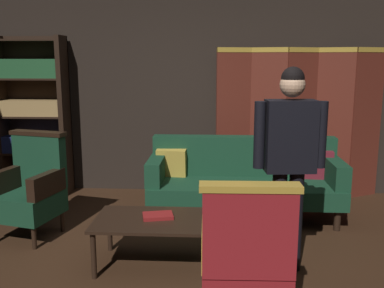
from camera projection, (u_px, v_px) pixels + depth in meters
ground_plane at (186, 274)px, 3.65m from camera, size 10.00×10.00×0.00m
back_wall at (199, 87)px, 5.79m from camera, size 7.20×0.10×2.80m
folding_screen at (300, 121)px, 5.59m from camera, size 2.12×0.27×1.90m
bookshelf at (33, 112)px, 5.72m from camera, size 0.90×0.32×2.05m
velvet_couch at (244, 177)px, 4.96m from camera, size 2.12×0.78×0.88m
coffee_table at (153, 224)px, 3.76m from camera, size 1.00×0.64×0.42m
armchair_gilt_accent at (246, 259)px, 2.84m from camera, size 0.60×0.59×1.04m
armchair_wing_left at (31, 188)px, 4.40m from camera, size 0.70×0.70×1.04m
standing_figure at (290, 151)px, 3.56m from camera, size 0.59×0.25×1.70m
book_red_leather at (158, 216)px, 3.78m from camera, size 0.29×0.23×0.03m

